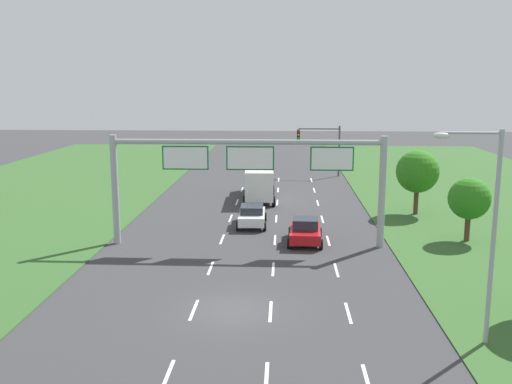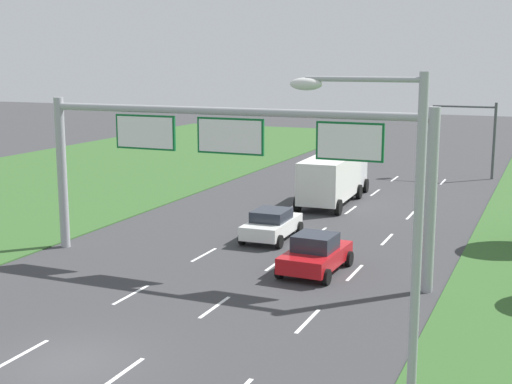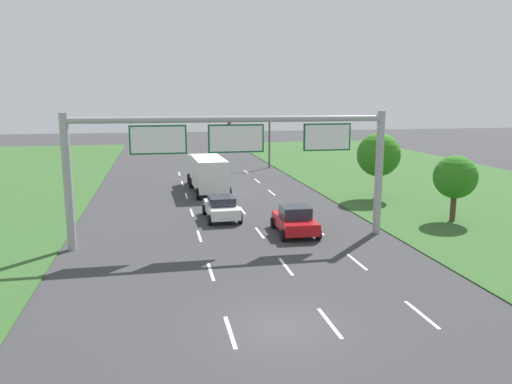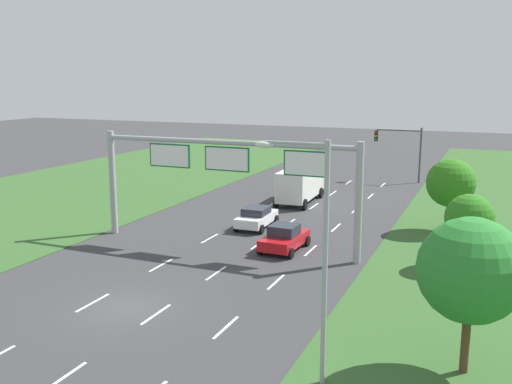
{
  "view_description": "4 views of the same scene",
  "coord_description": "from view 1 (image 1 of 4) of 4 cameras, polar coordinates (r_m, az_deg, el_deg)",
  "views": [
    {
      "loc": [
        2.29,
        -24.32,
        10.15
      ],
      "look_at": [
        0.56,
        10.8,
        3.44
      ],
      "focal_mm": 40.0,
      "sensor_mm": 36.0,
      "label": 1
    },
    {
      "loc": [
        12.55,
        -15.7,
        8.72
      ],
      "look_at": [
        1.74,
        9.79,
        3.53
      ],
      "focal_mm": 50.0,
      "sensor_mm": 36.0,
      "label": 2
    },
    {
      "loc": [
        -3.94,
        -15.39,
        7.72
      ],
      "look_at": [
        1.11,
        9.9,
        2.83
      ],
      "focal_mm": 35.0,
      "sensor_mm": 36.0,
      "label": 3
    },
    {
      "loc": [
        15.23,
        -20.42,
        10.41
      ],
      "look_at": [
        2.69,
        9.37,
        3.97
      ],
      "focal_mm": 40.0,
      "sensor_mm": 36.0,
      "label": 4
    }
  ],
  "objects": [
    {
      "name": "lane_dashes_inner_right",
      "position": [
        34.84,
        1.83,
        -6.13
      ],
      "size": [
        0.14,
        56.4,
        0.01
      ],
      "color": "white",
      "rests_on": "ground_plane"
    },
    {
      "name": "ground_plane",
      "position": [
        26.46,
        -2.41,
        -11.77
      ],
      "size": [
        200.0,
        200.0,
        0.0
      ],
      "primitive_type": "plane",
      "color": "#38383A"
    },
    {
      "name": "roadside_tree_mid",
      "position": [
        39.16,
        20.56,
        -0.65
      ],
      "size": [
        2.69,
        2.69,
        4.21
      ],
      "color": "#513823",
      "rests_on": "ground_plane"
    },
    {
      "name": "lane_dashes_inner_left",
      "position": [
        35.07,
        -3.93,
        -6.04
      ],
      "size": [
        0.14,
        56.4,
        0.01
      ],
      "color": "white",
      "rests_on": "ground_plane"
    },
    {
      "name": "lane_dashes_slip",
      "position": [
        34.96,
        7.6,
        -6.17
      ],
      "size": [
        0.14,
        56.4,
        0.01
      ],
      "color": "white",
      "rests_on": "ground_plane"
    },
    {
      "name": "roadside_tree_far",
      "position": [
        45.96,
        15.85,
        1.96
      ],
      "size": [
        3.31,
        3.31,
        5.08
      ],
      "color": "#513823",
      "rests_on": "ground_plane"
    },
    {
      "name": "box_truck",
      "position": [
        51.0,
        0.35,
        1.17
      ],
      "size": [
        2.91,
        8.69,
        2.91
      ],
      "rotation": [
        0.0,
        0.0,
        0.04
      ],
      "color": "silver",
      "rests_on": "ground_plane"
    },
    {
      "name": "car_near_red",
      "position": [
        41.29,
        -0.41,
        -2.33
      ],
      "size": [
        2.17,
        4.14,
        1.49
      ],
      "rotation": [
        0.0,
        0.0,
        0.02
      ],
      "color": "white",
      "rests_on": "ground_plane"
    },
    {
      "name": "street_lamp",
      "position": [
        23.35,
        21.91,
        -2.54
      ],
      "size": [
        2.61,
        0.32,
        8.5
      ],
      "color": "#9EA0A5",
      "rests_on": "ground_plane"
    },
    {
      "name": "car_lead_silver",
      "position": [
        37.02,
        4.94,
        -3.89
      ],
      "size": [
        2.34,
        4.04,
        1.62
      ],
      "rotation": [
        0.0,
        0.0,
        -0.04
      ],
      "color": "red",
      "rests_on": "ground_plane"
    },
    {
      "name": "traffic_light_mast",
      "position": [
        63.42,
        6.58,
        5.04
      ],
      "size": [
        4.76,
        0.49,
        5.6
      ],
      "color": "#47494F",
      "rests_on": "ground_plane"
    },
    {
      "name": "sign_gantry",
      "position": [
        35.49,
        -0.73,
        2.37
      ],
      "size": [
        17.24,
        0.44,
        7.0
      ],
      "color": "#9EA0A5",
      "rests_on": "ground_plane"
    }
  ]
}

